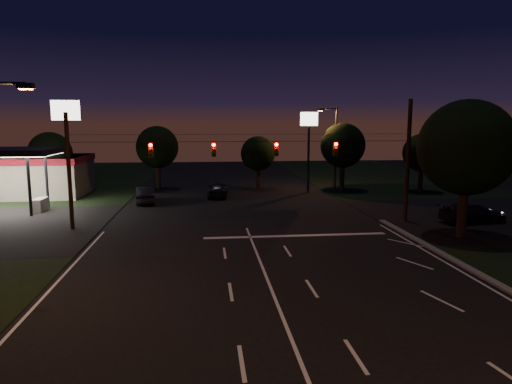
{
  "coord_description": "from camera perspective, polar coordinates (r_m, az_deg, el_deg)",
  "views": [
    {
      "loc": [
        -2.82,
        -16.98,
        7.26
      ],
      "look_at": [
        0.33,
        11.06,
        3.0
      ],
      "focal_mm": 32.0,
      "sensor_mm": 36.0,
      "label": 1
    }
  ],
  "objects": [
    {
      "name": "tree_far_c",
      "position": [
        50.54,
        0.25,
        4.78
      ],
      "size": [
        3.8,
        3.8,
        5.86
      ],
      "color": "black",
      "rests_on": "ground"
    },
    {
      "name": "utility_pole_left",
      "position": [
        34.06,
        -21.94,
        -4.35
      ],
      "size": [
        0.28,
        0.28,
        8.0
      ],
      "primitive_type": "cylinder",
      "color": "black",
      "rests_on": "ground"
    },
    {
      "name": "utility_pole_right",
      "position": [
        35.99,
        18.1,
        -3.48
      ],
      "size": [
        0.3,
        0.3,
        9.0
      ],
      "primitive_type": "cylinder",
      "color": "black",
      "rests_on": "ground"
    },
    {
      "name": "ground",
      "position": [
        18.69,
        2.87,
        -14.29
      ],
      "size": [
        140.0,
        140.0,
        0.0
      ],
      "primitive_type": "plane",
      "color": "black",
      "rests_on": "ground"
    },
    {
      "name": "tree_far_e",
      "position": [
        51.54,
        19.98,
        4.57
      ],
      "size": [
        4.0,
        4.0,
        6.18
      ],
      "color": "black",
      "rests_on": "ground"
    },
    {
      "name": "tree_far_a",
      "position": [
        49.57,
        -24.27,
        4.36
      ],
      "size": [
        4.2,
        4.2,
        6.42
      ],
      "color": "black",
      "rests_on": "ground"
    },
    {
      "name": "car_cross",
      "position": [
        37.13,
        25.47,
        -2.38
      ],
      "size": [
        5.3,
        2.76,
        1.47
      ],
      "primitive_type": "imported",
      "rotation": [
        0.0,
        0.0,
        1.71
      ],
      "color": "black",
      "rests_on": "ground"
    },
    {
      "name": "car_oncoming_a",
      "position": [
        45.39,
        -4.83,
        0.36
      ],
      "size": [
        2.21,
        4.77,
        1.58
      ],
      "primitive_type": "imported",
      "rotation": [
        0.0,
        0.0,
        3.07
      ],
      "color": "black",
      "rests_on": "ground"
    },
    {
      "name": "stop_bar",
      "position": [
        29.97,
        5.01,
        -5.46
      ],
      "size": [
        12.0,
        0.5,
        0.01
      ],
      "primitive_type": "cube",
      "color": "silver",
      "rests_on": "ground"
    },
    {
      "name": "tree_far_b",
      "position": [
        51.44,
        -12.2,
        5.45
      ],
      "size": [
        4.6,
        4.6,
        6.98
      ],
      "color": "black",
      "rests_on": "ground"
    },
    {
      "name": "street_light_right_far",
      "position": [
        51.0,
        9.66,
        6.2
      ],
      "size": [
        2.2,
        0.35,
        9.0
      ],
      "color": "black",
      "rests_on": "ground"
    },
    {
      "name": "signal_span",
      "position": [
        32.12,
        -1.36,
        5.45
      ],
      "size": [
        24.0,
        0.4,
        1.56
      ],
      "color": "black",
      "rests_on": "ground"
    },
    {
      "name": "tree_right_near",
      "position": [
        31.73,
        24.72,
        4.94
      ],
      "size": [
        6.0,
        6.0,
        8.76
      ],
      "color": "black",
      "rests_on": "ground"
    },
    {
      "name": "tree_far_d",
      "position": [
        50.41,
        10.78,
        5.67
      ],
      "size": [
        4.8,
        4.8,
        7.3
      ],
      "color": "black",
      "rests_on": "ground"
    },
    {
      "name": "pole_sign_left_near",
      "position": [
        40.56,
        -22.61,
        7.54
      ],
      "size": [
        2.2,
        0.3,
        9.1
      ],
      "color": "black",
      "rests_on": "ground"
    },
    {
      "name": "cross_street_right",
      "position": [
        40.76,
        27.82,
        -2.68
      ],
      "size": [
        20.0,
        16.0,
        0.02
      ],
      "primitive_type": "cube",
      "color": "black",
      "rests_on": "ground"
    },
    {
      "name": "pole_sign_right",
      "position": [
        48.23,
        6.62,
        7.32
      ],
      "size": [
        1.8,
        0.3,
        8.4
      ],
      "color": "black",
      "rests_on": "ground"
    },
    {
      "name": "gas_station",
      "position": [
        51.29,
        -28.18,
        2.11
      ],
      "size": [
        14.2,
        16.1,
        5.25
      ],
      "color": "gray",
      "rests_on": "ground"
    },
    {
      "name": "car_oncoming_b",
      "position": [
        42.97,
        -13.68,
        -0.38
      ],
      "size": [
        2.16,
        4.7,
        1.49
      ],
      "primitive_type": "imported",
      "rotation": [
        0.0,
        0.0,
        3.27
      ],
      "color": "black",
      "rests_on": "ground"
    }
  ]
}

